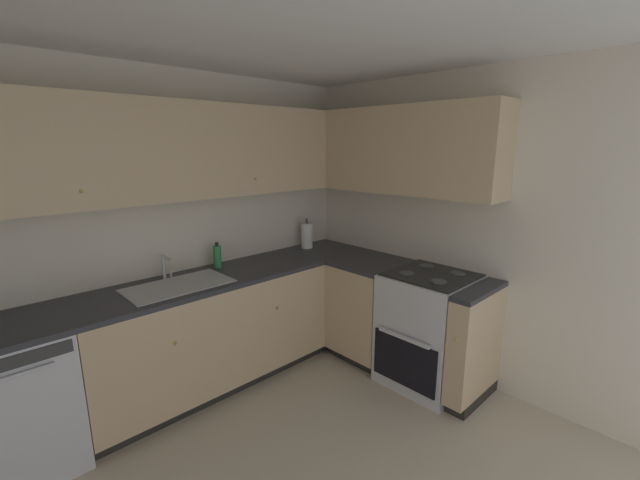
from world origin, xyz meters
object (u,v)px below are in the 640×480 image
(dishwasher, at_px, (14,403))
(oven_range, at_px, (429,328))
(paper_towel_roll, at_px, (307,236))
(soap_bottle, at_px, (217,256))

(dishwasher, relative_size, oven_range, 0.82)
(dishwasher, relative_size, paper_towel_roll, 2.86)
(oven_range, distance_m, soap_bottle, 1.80)
(oven_range, bearing_deg, soap_bottle, 129.00)
(dishwasher, bearing_deg, soap_bottle, 7.08)
(soap_bottle, relative_size, paper_towel_roll, 0.69)
(dishwasher, distance_m, soap_bottle, 1.57)
(paper_towel_roll, bearing_deg, dishwasher, -176.20)
(oven_range, height_order, soap_bottle, soap_bottle)
(oven_range, bearing_deg, paper_towel_roll, 94.96)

